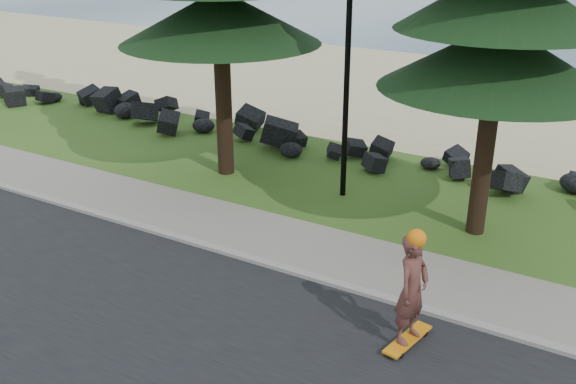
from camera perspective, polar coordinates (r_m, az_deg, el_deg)
ground at (r=13.96m, az=-0.83°, el=-4.73°), size 160.00×160.00×0.00m
road at (r=10.95m, az=-13.40°, el=-14.13°), size 160.00×7.00×0.02m
kerb at (r=13.27m, az=-2.84°, el=-6.11°), size 160.00×0.20×0.10m
sidewalk at (r=14.09m, az=-0.42°, el=-4.26°), size 160.00×2.00×0.08m
beach_sand at (r=26.68m, az=15.54°, el=8.14°), size 160.00×15.00×0.01m
seawall_boulders at (r=18.57m, az=8.08°, el=2.32°), size 60.00×2.40×1.10m
lamp_post at (r=15.36m, az=5.41°, el=14.08°), size 0.25×0.14×8.14m
skateboarder at (r=10.55m, az=10.98°, el=-8.52°), size 0.58×1.17×2.11m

